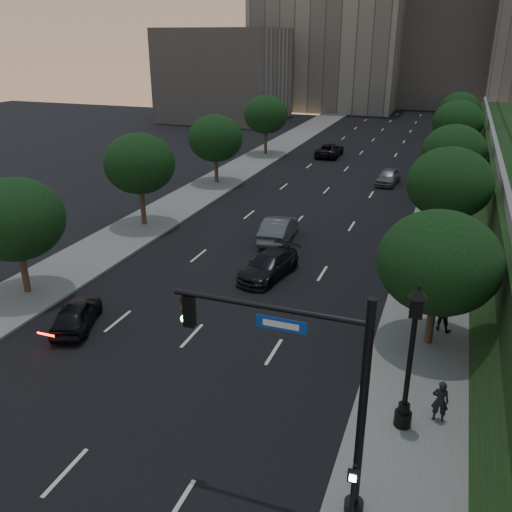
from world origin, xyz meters
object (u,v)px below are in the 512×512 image
at_px(sedan_far_left, 330,150).
at_px(street_lamp, 409,365).
at_px(sedan_near_left, 76,314).
at_px(pedestrian_c, 416,286).
at_px(pedestrian_a, 440,401).
at_px(pedestrian_b, 443,311).
at_px(traffic_signal_mast, 322,402).
at_px(sedan_mid_left, 279,229).
at_px(sedan_far_right, 388,176).
at_px(sedan_near_right, 269,265).

bearing_deg(sedan_far_left, street_lamp, 106.01).
relative_size(sedan_near_left, pedestrian_c, 2.45).
bearing_deg(sedan_near_left, pedestrian_c, -171.05).
relative_size(pedestrian_a, pedestrian_b, 0.86).
bearing_deg(traffic_signal_mast, pedestrian_b, 75.80).
relative_size(sedan_mid_left, sedan_far_right, 1.16).
bearing_deg(sedan_near_left, street_lamp, 152.39).
xyz_separation_m(sedan_mid_left, pedestrian_b, (10.93, -9.07, 0.26)).
bearing_deg(sedan_far_left, pedestrian_c, 109.73).
height_order(street_lamp, pedestrian_c, street_lamp).
relative_size(sedan_mid_left, pedestrian_c, 3.10).
xyz_separation_m(street_lamp, sedan_far_right, (-4.95, 34.39, -1.90)).
xyz_separation_m(sedan_mid_left, sedan_far_right, (4.99, 17.80, -0.09)).
bearing_deg(sedan_near_right, pedestrian_c, 7.41).
bearing_deg(sedan_near_left, sedan_far_right, -127.72).
xyz_separation_m(sedan_far_left, pedestrian_a, (14.08, -44.07, 0.21)).
height_order(traffic_signal_mast, sedan_far_right, traffic_signal_mast).
distance_m(street_lamp, sedan_far_left, 46.67).
xyz_separation_m(sedan_near_right, sedan_far_right, (3.69, 23.69, 0.03)).
bearing_deg(street_lamp, sedan_near_left, 172.35).
bearing_deg(traffic_signal_mast, pedestrian_c, 84.00).
distance_m(sedan_far_left, sedan_far_right, 13.11).
bearing_deg(sedan_near_left, traffic_signal_mast, 134.50).
bearing_deg(sedan_near_left, pedestrian_b, 178.58).
xyz_separation_m(pedestrian_b, pedestrian_c, (-1.46, 2.73, -0.13)).
xyz_separation_m(pedestrian_a, pedestrian_c, (-1.64, 9.52, 0.01)).
bearing_deg(sedan_far_right, sedan_near_left, -102.75).
height_order(traffic_signal_mast, pedestrian_a, traffic_signal_mast).
distance_m(sedan_far_right, pedestrian_a, 34.21).
distance_m(street_lamp, pedestrian_c, 10.40).
distance_m(sedan_far_left, sedan_near_right, 34.37).
xyz_separation_m(sedan_mid_left, sedan_near_right, (1.30, -5.89, -0.12)).
distance_m(street_lamp, sedan_near_left, 15.57).
distance_m(sedan_near_left, sedan_near_right, 10.91).
bearing_deg(pedestrian_a, street_lamp, 33.74).
xyz_separation_m(traffic_signal_mast, sedan_near_left, (-13.30, 6.36, -2.99)).
bearing_deg(pedestrian_c, sedan_near_right, -5.76).
relative_size(sedan_far_left, sedan_far_right, 1.24).
relative_size(sedan_near_right, pedestrian_c, 2.99).
bearing_deg(sedan_far_right, sedan_mid_left, -100.66).
height_order(sedan_mid_left, pedestrian_b, pedestrian_b).
height_order(sedan_far_left, pedestrian_b, pedestrian_b).
bearing_deg(traffic_signal_mast, sedan_near_left, 154.46).
distance_m(sedan_mid_left, pedestrian_c, 11.40).
bearing_deg(pedestrian_c, pedestrian_a, 97.20).
relative_size(sedan_far_left, sedan_near_right, 1.11).
distance_m(street_lamp, sedan_mid_left, 19.43).
distance_m(sedan_mid_left, pedestrian_a, 19.36).
height_order(sedan_near_right, pedestrian_a, pedestrian_a).
relative_size(street_lamp, pedestrian_c, 3.46).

